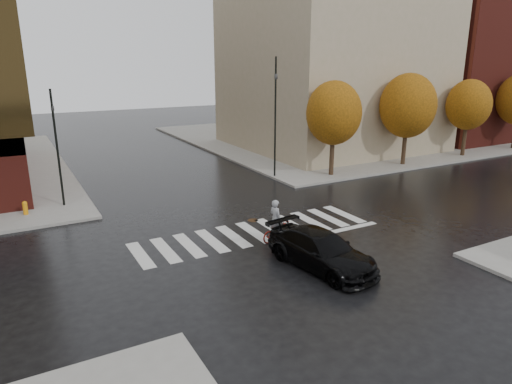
% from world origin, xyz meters
% --- Properties ---
extents(ground, '(120.00, 120.00, 0.00)m').
position_xyz_m(ground, '(0.00, 0.00, 0.00)').
color(ground, black).
rests_on(ground, ground).
extents(sidewalk_ne, '(30.00, 30.00, 0.15)m').
position_xyz_m(sidewalk_ne, '(21.00, 21.00, 0.07)').
color(sidewalk_ne, gray).
rests_on(sidewalk_ne, ground).
extents(crosswalk, '(12.00, 3.00, 0.01)m').
position_xyz_m(crosswalk, '(0.00, 0.50, 0.01)').
color(crosswalk, silver).
rests_on(crosswalk, ground).
extents(building_ne_tan, '(16.00, 16.00, 18.00)m').
position_xyz_m(building_ne_tan, '(17.00, 17.00, 9.15)').
color(building_ne_tan, tan).
rests_on(building_ne_tan, sidewalk_ne).
extents(building_ne_brick, '(14.00, 14.00, 14.00)m').
position_xyz_m(building_ne_brick, '(33.00, 16.00, 7.15)').
color(building_ne_brick, maroon).
rests_on(building_ne_brick, sidewalk_ne).
extents(tree_ne_a, '(3.80, 3.80, 6.50)m').
position_xyz_m(tree_ne_a, '(10.00, 7.40, 4.46)').
color(tree_ne_a, '#311C15').
rests_on(tree_ne_a, sidewalk_ne).
extents(tree_ne_b, '(4.20, 4.20, 6.89)m').
position_xyz_m(tree_ne_b, '(17.00, 7.40, 4.62)').
color(tree_ne_b, '#311C15').
rests_on(tree_ne_b, sidewalk_ne).
extents(tree_ne_c, '(3.60, 3.60, 6.31)m').
position_xyz_m(tree_ne_c, '(24.00, 7.40, 4.37)').
color(tree_ne_c, '#311C15').
rests_on(tree_ne_c, sidewalk_ne).
extents(sedan, '(2.80, 5.26, 1.45)m').
position_xyz_m(sedan, '(0.50, -4.14, 0.73)').
color(sedan, black).
rests_on(sedan, ground).
extents(cyclist, '(1.80, 0.94, 1.95)m').
position_xyz_m(cyclist, '(0.42, -0.89, 0.67)').
color(cyclist, maroon).
rests_on(cyclist, ground).
extents(traffic_light_nw, '(0.20, 0.18, 6.36)m').
position_xyz_m(traffic_light_nw, '(-7.47, 9.00, 3.68)').
color(traffic_light_nw, black).
rests_on(traffic_light_nw, sidewalk_nw).
extents(traffic_light_ne, '(0.22, 0.24, 8.02)m').
position_xyz_m(traffic_light_ne, '(6.30, 9.00, 4.80)').
color(traffic_light_ne, black).
rests_on(traffic_light_ne, sidewalk_ne).
extents(fire_hydrant, '(0.26, 0.26, 0.72)m').
position_xyz_m(fire_hydrant, '(-9.43, 8.24, 0.55)').
color(fire_hydrant, orange).
rests_on(fire_hydrant, sidewalk_nw).
extents(manhole, '(0.62, 0.62, 0.01)m').
position_xyz_m(manhole, '(0.76, 2.00, 0.01)').
color(manhole, '#452D18').
rests_on(manhole, ground).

